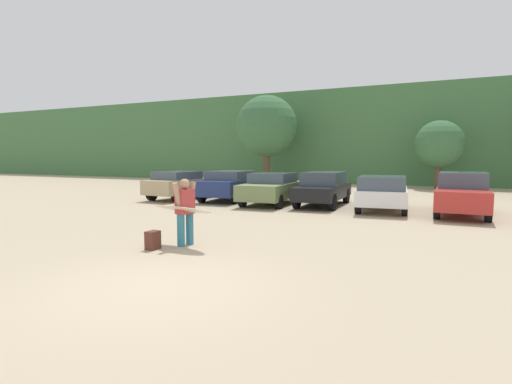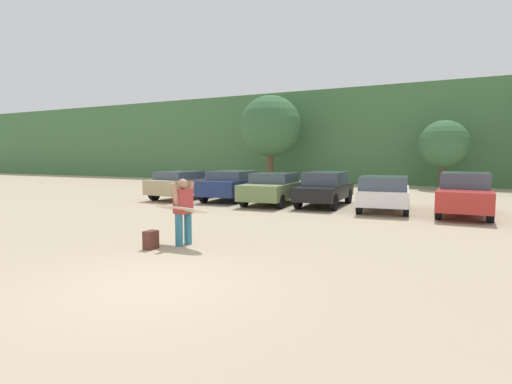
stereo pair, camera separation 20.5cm
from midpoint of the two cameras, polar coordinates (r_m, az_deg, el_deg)
ground_plane at (r=7.55m, az=-14.14°, el=-12.60°), size 120.00×120.00×0.00m
hillside_ridge at (r=39.27m, az=20.11°, el=7.11°), size 108.00×12.00×7.75m
tree_far_left at (r=32.79m, az=2.21°, el=9.18°), size 4.85×4.85×7.07m
tree_center_right at (r=30.36m, az=25.01°, el=6.04°), size 3.23×3.23×4.68m
parked_car_tan at (r=21.73m, az=-9.88°, el=1.10°), size 2.15×4.22×1.47m
parked_car_navy at (r=20.92m, az=-3.01°, el=1.09°), size 2.43×4.76×1.51m
parked_car_olive_green at (r=19.14m, az=2.82°, el=0.58°), size 2.22×4.57×1.47m
parked_car_black at (r=18.85m, az=9.97°, el=0.58°), size 1.96×4.58×1.54m
parked_car_white at (r=17.50m, az=17.82°, el=-0.02°), size 2.40×4.37×1.47m
parked_car_red at (r=17.58m, az=27.50°, el=-0.15°), size 1.86×4.81×1.64m
person_adult at (r=10.47m, az=-9.62°, el=-2.20°), size 0.40×0.76×1.70m
surfboard_cream at (r=10.40m, az=-9.97°, el=-2.37°), size 1.98×0.83×0.25m
backpack_dropped at (r=10.32m, az=-13.97°, el=-6.53°), size 0.24×0.34×0.45m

